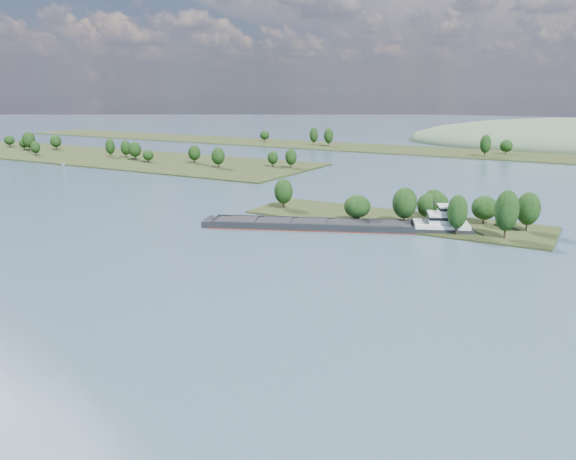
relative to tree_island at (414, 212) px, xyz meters
The scene contains 6 objects.
ground 59.45m from the tree_island, 96.84° to the right, with size 1800.00×1800.00×0.00m, color #394F62.
tree_island is the anchor object (origin of this frame).
left_bank 249.36m from the tree_island, 161.01° to the left, with size 300.00×80.00×15.04m.
back_shoreline 220.81m from the tree_island, 89.94° to the left, with size 900.00×60.00×15.54m.
cargo_barge 21.76m from the tree_island, 130.51° to the right, with size 81.53×41.81×11.40m.
motorboat 220.66m from the tree_island, behind, with size 1.92×5.11×1.97m, color silver.
Camera 1 is at (60.43, 3.03, 42.61)m, focal length 35.00 mm.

